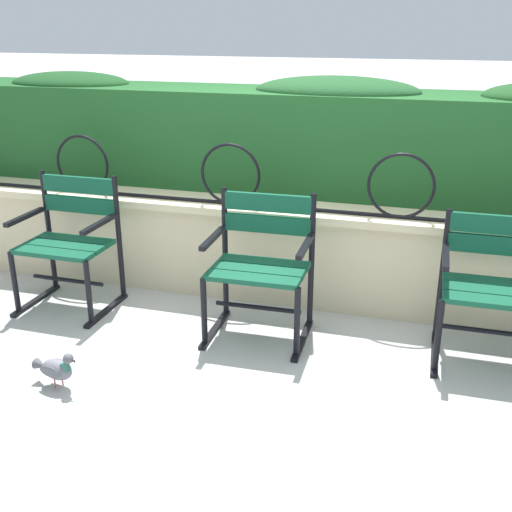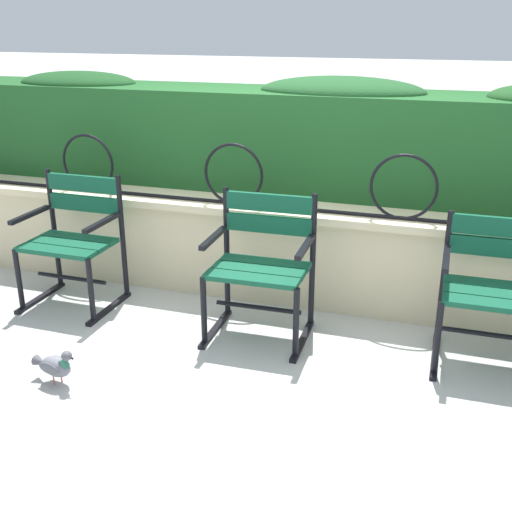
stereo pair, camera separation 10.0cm
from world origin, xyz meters
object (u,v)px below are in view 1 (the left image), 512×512
Objects in this scene: park_chair_centre at (261,262)px; park_chair_left at (70,239)px; pigeon_near_chairs at (56,368)px; park_chair_right at (496,284)px.

park_chair_left is at bearing 178.07° from park_chair_centre.
park_chair_centre is 3.01× the size of pigeon_near_chairs.
park_chair_right is at bearing 0.44° from park_chair_left.
park_chair_left reaches higher than pigeon_near_chairs.
park_chair_right is at bearing 24.06° from pigeon_near_chairs.
park_chair_right is (1.35, 0.07, -0.01)m from park_chair_centre.
park_chair_centre is 1.35m from park_chair_right.
pigeon_near_chairs is at bearing -155.94° from park_chair_right.
park_chair_left is 1.07× the size of park_chair_right.
park_chair_right is 2.45m from pigeon_near_chairs.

